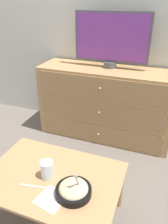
# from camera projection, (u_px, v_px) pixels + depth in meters

# --- Properties ---
(ground_plane) EXTENTS (12.00, 12.00, 0.00)m
(ground_plane) POSITION_uv_depth(u_px,v_px,m) (105.00, 123.00, 2.74)
(ground_plane) COLOR #70665B
(wall_back) EXTENTS (12.00, 0.05, 2.60)m
(wall_back) POSITION_uv_depth(u_px,v_px,m) (111.00, 9.00, 2.16)
(wall_back) COLOR silver
(wall_back) RESTS_ON ground_plane
(dresser) EXTENTS (1.39, 0.44, 0.77)m
(dresser) POSITION_uv_depth(u_px,v_px,m) (105.00, 104.00, 2.34)
(dresser) COLOR tan
(dresser) RESTS_ON ground_plane
(tv) EXTENTS (0.73, 0.12, 0.52)m
(tv) POSITION_uv_depth(u_px,v_px,m) (112.00, 39.00, 2.08)
(tv) COLOR #515156
(tv) RESTS_ON dresser
(coffee_table) EXTENTS (0.87, 0.60, 0.39)m
(coffee_table) POSITION_uv_depth(u_px,v_px,m) (53.00, 183.00, 1.41)
(coffee_table) COLOR tan
(coffee_table) RESTS_ON ground_plane
(takeout_bowl) EXTENTS (0.21, 0.21, 0.19)m
(takeout_bowl) POSITION_uv_depth(u_px,v_px,m) (74.00, 190.00, 1.25)
(takeout_bowl) COLOR black
(takeout_bowl) RESTS_ON coffee_table
(drink_cup) EXTENTS (0.08, 0.08, 0.12)m
(drink_cup) POSITION_uv_depth(u_px,v_px,m) (47.00, 171.00, 1.36)
(drink_cup) COLOR beige
(drink_cup) RESTS_ON coffee_table
(napkin) EXTENTS (0.18, 0.18, 0.00)m
(napkin) POSITION_uv_depth(u_px,v_px,m) (51.00, 199.00, 1.23)
(napkin) COLOR silver
(napkin) RESTS_ON coffee_table
(knife) EXTENTS (0.19, 0.04, 0.01)m
(knife) POSITION_uv_depth(u_px,v_px,m) (34.00, 186.00, 1.31)
(knife) COLOR silver
(knife) RESTS_ON coffee_table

